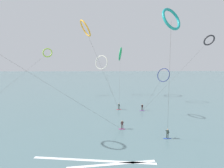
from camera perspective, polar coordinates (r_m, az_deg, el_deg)
sea_water at (r=120.70m, az=-1.11°, el=0.99°), size 400.00×200.00×0.08m
surfer_cobalt at (r=34.37m, az=16.25°, el=-14.25°), size 1.40×0.72×1.70m
surfer_magenta at (r=37.25m, az=3.06°, el=-12.25°), size 1.40×0.69×1.70m
surfer_crimson at (r=51.03m, az=2.09°, el=-6.84°), size 1.40×0.70×1.70m
surfer_violet at (r=50.59m, az=9.02°, el=-7.05°), size 1.40×0.58×1.70m
kite_teal at (r=28.03m, az=17.31°, el=18.00°), size 3.69×5.89×20.25m
kite_lime at (r=73.10m, az=-18.79°, el=8.81°), size 4.13×50.26×17.47m
kite_charcoal at (r=64.44m, az=27.03°, el=11.57°), size 23.00×9.87×20.55m
kite_ivory at (r=71.06m, az=-3.18°, el=6.46°), size 7.72×23.42×14.91m
kite_amber at (r=44.38m, az=-7.96°, el=16.13°), size 9.67×8.11×22.01m
kite_navy at (r=60.80m, az=15.12°, el=2.60°), size 10.14×11.93×10.72m
kite_emerald at (r=69.28m, az=2.49°, el=8.98°), size 2.61×22.16×17.73m
wave_crest_mid at (r=26.21m, az=0.05°, el=-22.98°), size 11.32×1.91×0.12m
wave_crest_far at (r=27.11m, az=-5.47°, el=-21.91°), size 16.26×2.57×0.12m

